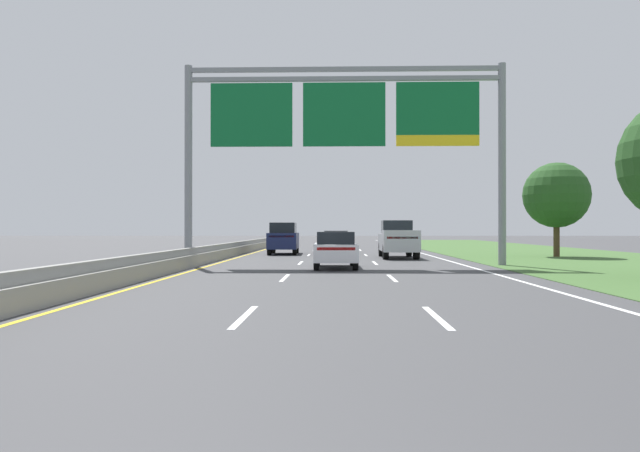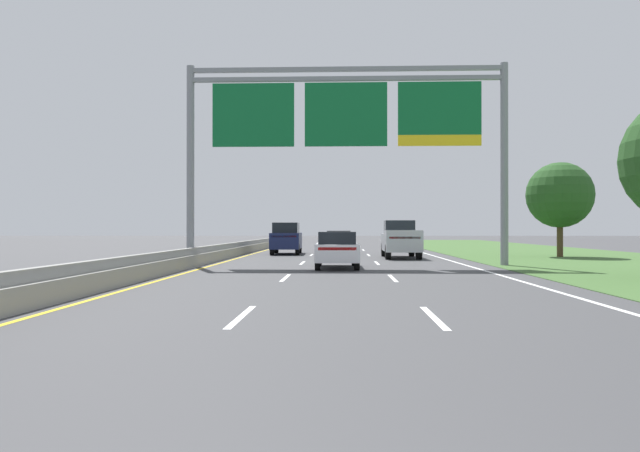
{
  "view_description": "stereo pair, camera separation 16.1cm",
  "coord_description": "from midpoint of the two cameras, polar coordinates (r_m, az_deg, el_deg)",
  "views": [
    {
      "loc": [
        -0.08,
        -0.87,
        1.69
      ],
      "look_at": [
        -0.58,
        17.37,
        1.79
      ],
      "focal_mm": 33.16,
      "sensor_mm": 36.0,
      "label": 1
    },
    {
      "loc": [
        0.08,
        -0.86,
        1.69
      ],
      "look_at": [
        -0.58,
        17.37,
        1.79
      ],
      "focal_mm": 33.16,
      "sensor_mm": 36.0,
      "label": 2
    }
  ],
  "objects": [
    {
      "name": "ground_plane",
      "position": [
        35.91,
        2.06,
        -2.99
      ],
      "size": [
        220.0,
        220.0,
        0.0
      ],
      "primitive_type": "plane",
      "color": "#3D3D3F"
    },
    {
      "name": "pickup_truck_silver",
      "position": [
        34.94,
        7.89,
        -1.3
      ],
      "size": [
        2.05,
        5.42,
        2.2
      ],
      "rotation": [
        0.0,
        0.0,
        1.56
      ],
      "color": "#B2B5BA",
      "rests_on": "ground"
    },
    {
      "name": "lane_striping",
      "position": [
        35.45,
        2.06,
        -3.02
      ],
      "size": [
        11.96,
        106.0,
        0.01
      ],
      "color": "white",
      "rests_on": "ground"
    },
    {
      "name": "median_barrier_concrete",
      "position": [
        36.49,
        -8.37,
        -2.39
      ],
      "size": [
        0.6,
        110.0,
        0.85
      ],
      "color": "gray",
      "rests_on": "ground"
    },
    {
      "name": "car_white_centre_lane_sedan",
      "position": [
        25.63,
        1.82,
        -2.25
      ],
      "size": [
        1.88,
        4.43,
        1.57
      ],
      "rotation": [
        0.0,
        0.0,
        1.59
      ],
      "color": "silver",
      "rests_on": "ground"
    },
    {
      "name": "overhead_sign_gantry",
      "position": [
        28.0,
        2.68,
        9.93
      ],
      "size": [
        15.06,
        0.42,
        9.42
      ],
      "color": "gray",
      "rests_on": "ground"
    },
    {
      "name": "car_black_centre_lane_sedan",
      "position": [
        40.36,
        1.95,
        -1.53
      ],
      "size": [
        1.86,
        4.42,
        1.57
      ],
      "rotation": [
        0.0,
        0.0,
        1.56
      ],
      "color": "black",
      "rests_on": "ground"
    },
    {
      "name": "car_navy_left_lane_suv",
      "position": [
        39.82,
        -3.15,
        -1.14
      ],
      "size": [
        2.01,
        4.74,
        2.11
      ],
      "rotation": [
        0.0,
        0.0,
        1.59
      ],
      "color": "#161E47",
      "rests_on": "ground"
    },
    {
      "name": "roadside_tree_mid",
      "position": [
        38.43,
        22.25,
        2.77
      ],
      "size": [
        3.95,
        3.95,
        5.72
      ],
      "color": "#4C3823",
      "rests_on": "ground"
    },
    {
      "name": "grass_verge_right",
      "position": [
        38.52,
        23.32,
        -2.77
      ],
      "size": [
        14.0,
        110.0,
        0.02
      ],
      "primitive_type": "cube",
      "color": "#3D602D",
      "rests_on": "ground"
    }
  ]
}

